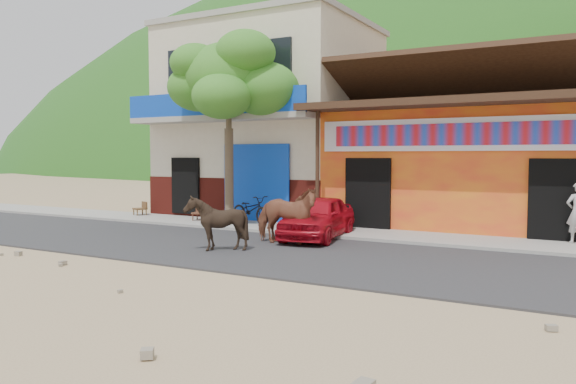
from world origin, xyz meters
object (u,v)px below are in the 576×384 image
object	(u,v)px
cow_dark	(216,223)
scooter	(251,210)
cow_tan	(286,216)
cafe_chair_left	(140,203)
cafe_chair_right	(200,206)
tree	(229,128)
red_car	(318,217)

from	to	relation	value
cow_dark	scooter	size ratio (longest dim) A/B	0.77
cow_tan	cafe_chair_left	xyz separation A→B (m)	(-7.68, 2.81, -0.19)
scooter	cafe_chair_right	bearing A→B (deg)	106.78
cafe_chair_right	tree	bearing A→B (deg)	-27.57
tree	cow_dark	xyz separation A→B (m)	(2.38, -3.91, -2.43)
red_car	cafe_chair_right	xyz separation A→B (m)	(-5.00, 1.30, -0.01)
cafe_chair_right	cow_dark	bearing A→B (deg)	-63.66
tree	red_car	world-z (taller)	tree
tree	cafe_chair_left	world-z (taller)	tree
tree	cow_dark	world-z (taller)	tree
cafe_chair_left	cafe_chair_right	bearing A→B (deg)	18.85
tree	red_car	xyz separation A→B (m)	(3.60, -1.00, -2.50)
cow_dark	cafe_chair_right	world-z (taller)	cow_dark
cow_tan	cafe_chair_right	size ratio (longest dim) A/B	1.77
cow_dark	cafe_chair_left	size ratio (longest dim) A/B	1.45
red_car	cafe_chair_right	size ratio (longest dim) A/B	3.51
tree	cow_tan	bearing A→B (deg)	-34.09
cow_tan	scooter	distance (m)	3.77
tree	scooter	world-z (taller)	tree
cow_tan	red_car	size ratio (longest dim) A/B	0.50
cow_dark	red_car	distance (m)	3.15
cow_tan	cafe_chair_right	xyz separation A→B (m)	(-4.74, 2.56, -0.16)
cow_tan	red_car	bearing A→B (deg)	-19.22
cow_tan	scooter	world-z (taller)	cow_tan
cow_tan	scooter	size ratio (longest dim) A/B	1.01
red_car	cafe_chair_left	xyz separation A→B (m)	(-7.94, 1.55, -0.05)
red_car	cow_tan	bearing A→B (deg)	-109.50
cafe_chair_right	cow_tan	bearing A→B (deg)	-43.95
scooter	cafe_chair_left	xyz separation A→B (m)	(-4.94, 0.23, 0.00)
scooter	cafe_chair_right	size ratio (longest dim) A/B	1.75
red_car	scooter	world-z (taller)	red_car
tree	cafe_chair_right	world-z (taller)	tree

